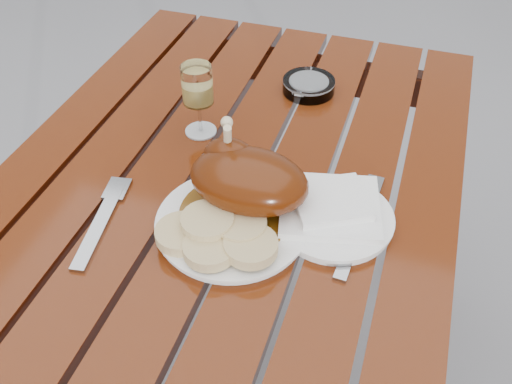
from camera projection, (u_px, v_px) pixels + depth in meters
table at (229, 312)px, 1.25m from camera, size 0.80×1.20×0.75m
dinner_plate at (233, 224)px, 0.91m from camera, size 0.29×0.29×0.02m
roast_duck at (245, 179)px, 0.90m from camera, size 0.20×0.18×0.14m
bread_dumplings at (218, 235)px, 0.86m from camera, size 0.19×0.13×0.03m
wine_glass at (198, 101)px, 1.06m from camera, size 0.08×0.08×0.14m
side_plate at (334, 219)px, 0.92m from camera, size 0.25×0.25×0.02m
napkin at (330, 207)px, 0.92m from camera, size 0.19×0.18×0.01m
ashtray at (309, 86)px, 1.20m from camera, size 0.14×0.14×0.03m
fork at (99, 225)px, 0.91m from camera, size 0.05×0.19×0.01m
knife at (357, 232)px, 0.90m from camera, size 0.03×0.21×0.01m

